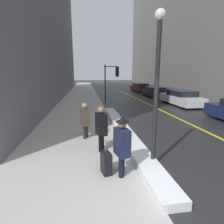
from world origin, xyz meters
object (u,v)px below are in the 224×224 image
parked_car_maroon (140,88)px  traffic_light_near (113,76)px  pedestrian_nearside (122,144)px  pedestrian_with_shoulder_bag (85,119)px  parked_car_black (154,92)px  rolling_suitcase (106,163)px  lamp_post (157,76)px  pedestrian_trailing (101,126)px  parked_car_white (181,98)px

parked_car_maroon → traffic_light_near: bearing=147.7°
pedestrian_nearside → pedestrian_with_shoulder_bag: (-0.94, 2.94, -0.05)m
pedestrian_with_shoulder_bag → parked_car_black: size_ratio=0.32×
pedestrian_nearside → rolling_suitcase: size_ratio=1.67×
traffic_light_near → rolling_suitcase: 12.24m
pedestrian_with_shoulder_bag → traffic_light_near: bearing=151.5°
pedestrian_nearside → parked_car_black: pedestrian_nearside is taller
lamp_post → pedestrian_trailing: bearing=137.3°
pedestrian_nearside → parked_car_black: size_ratio=0.34×
pedestrian_trailing → parked_car_white: pedestrian_trailing is taller
parked_car_black → parked_car_maroon: size_ratio=0.93×
pedestrian_nearside → parked_car_black: 17.54m
traffic_light_near → pedestrian_trailing: size_ratio=2.22×
lamp_post → parked_car_white: (6.21, 9.50, -1.92)m
pedestrian_trailing → rolling_suitcase: 1.61m
pedestrian_nearside → pedestrian_with_shoulder_bag: size_ratio=1.08×
pedestrian_nearside → pedestrian_with_shoulder_bag: 3.09m
traffic_light_near → parked_car_maroon: 11.95m
lamp_post → pedestrian_nearside: size_ratio=2.63×
lamp_post → pedestrian_trailing: size_ratio=2.68×
pedestrian_trailing → rolling_suitcase: (-0.01, -1.51, -0.56)m
parked_car_white → pedestrian_trailing: bearing=136.9°
pedestrian_with_shoulder_bag → rolling_suitcase: 2.93m
traffic_light_near → parked_car_white: bearing=-15.4°
lamp_post → parked_car_white: bearing=56.8°
parked_car_maroon → pedestrian_nearside: bearing=159.1°
pedestrian_with_shoulder_bag → parked_car_maroon: size_ratio=0.30×
pedestrian_trailing → traffic_light_near: bearing=156.3°
parked_car_white → rolling_suitcase: size_ratio=5.05×
parked_car_maroon → pedestrian_with_shoulder_bag: bearing=154.1°
traffic_light_near → pedestrian_with_shoulder_bag: size_ratio=2.34×
rolling_suitcase → pedestrian_trailing: bearing=166.8°
parked_car_white → parked_car_black: parked_car_white is taller
pedestrian_nearside → pedestrian_trailing: 1.65m
parked_car_white → rolling_suitcase: (-7.60, -9.74, -0.31)m
parked_car_white → parked_car_black: 6.11m
pedestrian_nearside → parked_car_white: pedestrian_nearside is taller
pedestrian_trailing → parked_car_maroon: 22.05m
pedestrian_with_shoulder_bag → parked_car_black: 15.39m
pedestrian_trailing → parked_car_white: (7.59, 8.24, -0.24)m
traffic_light_near → rolling_suitcase: bearing=-94.1°
parked_car_maroon → rolling_suitcase: 23.47m
traffic_light_near → rolling_suitcase: size_ratio=3.63×
parked_car_maroon → rolling_suitcase: (-7.90, -22.09, -0.31)m
pedestrian_nearside → pedestrian_with_shoulder_bag: pedestrian_nearside is taller
parked_car_white → traffic_light_near: bearing=68.7°
pedestrian_with_shoulder_bag → rolling_suitcase: pedestrian_with_shoulder_bag is taller
parked_car_maroon → pedestrian_trailing: bearing=156.8°
pedestrian_trailing → parked_car_maroon: pedestrian_trailing is taller
parked_car_white → parked_car_black: size_ratio=1.04×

